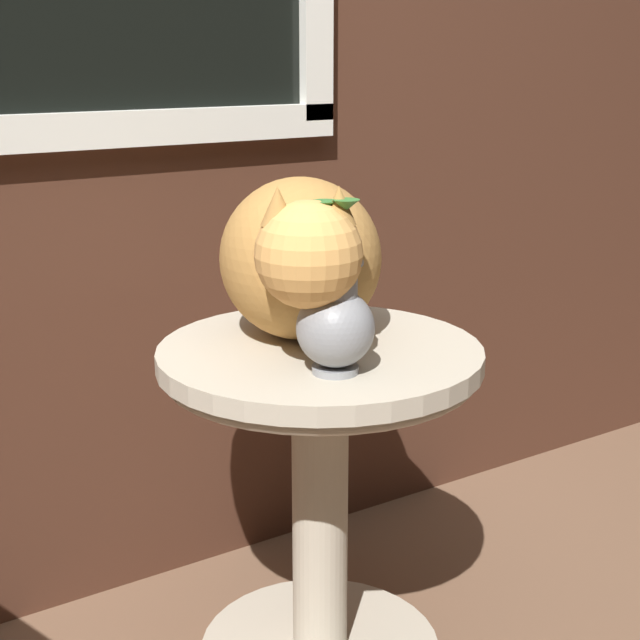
% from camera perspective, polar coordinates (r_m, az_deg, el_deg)
% --- Properties ---
extents(wicker_side_table, '(0.59, 0.59, 0.64)m').
position_cam_1_polar(wicker_side_table, '(1.76, 0.00, -8.10)').
color(wicker_side_table, '#B2A893').
rests_on(wicker_side_table, ground_plane).
extents(cat, '(0.41, 0.61, 0.31)m').
position_cam_1_polar(cat, '(1.68, -1.13, 3.77)').
color(cat, '#AD7A3D').
rests_on(cat, wicker_side_table).
extents(pewter_vase_with_ivy, '(0.13, 0.13, 0.29)m').
position_cam_1_polar(pewter_vase_with_ivy, '(1.52, 0.94, 0.14)').
color(pewter_vase_with_ivy, gray).
rests_on(pewter_vase_with_ivy, wicker_side_table).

